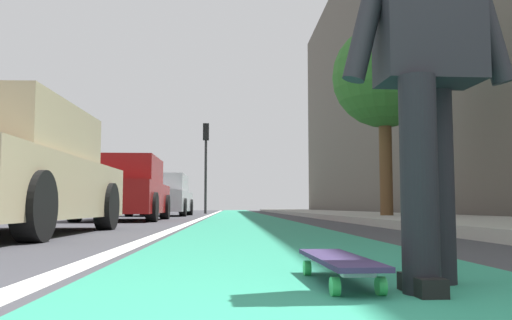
{
  "coord_description": "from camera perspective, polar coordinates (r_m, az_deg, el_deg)",
  "views": [
    {
      "loc": [
        -0.77,
        0.36,
        0.32
      ],
      "look_at": [
        9.41,
        -0.1,
        1.2
      ],
      "focal_mm": 38.31,
      "sensor_mm": 36.0,
      "label": 1
    }
  ],
  "objects": [
    {
      "name": "parked_car_mid",
      "position": [
        13.23,
        -13.56,
        -3.11
      ],
      "size": [
        4.22,
        1.89,
        1.48
      ],
      "color": "maroon",
      "rests_on": "ground"
    },
    {
      "name": "bike_lane_paint",
      "position": [
        24.78,
        -1.77,
        -5.65
      ],
      "size": [
        56.0,
        2.06,
        0.0
      ],
      "primitive_type": "cube",
      "color": "#288466",
      "rests_on": "ground"
    },
    {
      "name": "building_facade",
      "position": [
        24.58,
        13.54,
        10.26
      ],
      "size": [
        40.0,
        1.2,
        13.4
      ],
      "primitive_type": "cube",
      "color": "#5A534A",
      "rests_on": "ground"
    },
    {
      "name": "parked_car_far",
      "position": [
        19.83,
        -9.83,
        -3.75
      ],
      "size": [
        4.48,
        2.02,
        1.47
      ],
      "color": "#B7B7BC",
      "rests_on": "ground"
    },
    {
      "name": "skateboard",
      "position": [
        2.34,
        8.64,
        -10.46
      ],
      "size": [
        0.85,
        0.23,
        0.11
      ],
      "color": "green",
      "rests_on": "ground"
    },
    {
      "name": "parked_car_near",
      "position": [
        6.93,
        -24.88,
        -1.17
      ],
      "size": [
        4.47,
        1.97,
        1.49
      ],
      "color": "tan",
      "rests_on": "ground"
    },
    {
      "name": "sidewalk_curb",
      "position": [
        19.18,
        9.3,
        -5.62
      ],
      "size": [
        52.0,
        3.2,
        0.13
      ],
      "primitive_type": "cube",
      "color": "#9E9B93",
      "rests_on": "ground"
    },
    {
      "name": "ground_plane",
      "position": [
        10.78,
        -0.69,
        -6.62
      ],
      "size": [
        80.0,
        80.0,
        0.0
      ],
      "primitive_type": "plane",
      "color": "#38383D"
    },
    {
      "name": "street_tree_mid",
      "position": [
        13.16,
        13.22,
        8.39
      ],
      "size": [
        2.4,
        2.4,
        4.55
      ],
      "color": "brown",
      "rests_on": "ground"
    },
    {
      "name": "skater_person",
      "position": [
        2.36,
        17.47,
        10.4
      ],
      "size": [
        0.47,
        0.72,
        1.64
      ],
      "color": "black",
      "rests_on": "ground"
    },
    {
      "name": "lane_stripe_white",
      "position": [
        20.79,
        -4.88,
        -5.77
      ],
      "size": [
        52.0,
        0.16,
        0.01
      ],
      "primitive_type": "cube",
      "color": "silver",
      "rests_on": "ground"
    },
    {
      "name": "traffic_light",
      "position": [
        26.11,
        -5.26,
        0.92
      ],
      "size": [
        0.33,
        0.28,
        4.3
      ],
      "color": "#2D2D2D",
      "rests_on": "ground"
    }
  ]
}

